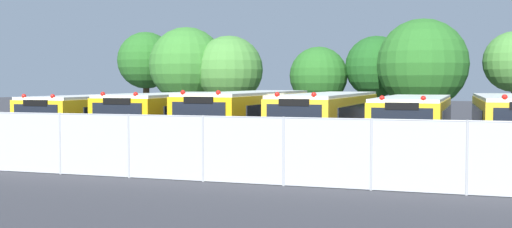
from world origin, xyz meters
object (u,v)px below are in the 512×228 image
object	(u,v)px
tree_1	(185,64)
tree_2	(230,70)
tree_0	(147,61)
tree_4	(380,65)
school_bus_5	(512,124)
traffic_cone	(63,158)
school_bus_3	(329,120)
tree_3	(319,77)
school_bus_2	(249,118)
school_bus_0	(104,118)
school_bus_4	(414,123)
tree_5	(421,64)
school_bus_1	(171,118)

from	to	relation	value
tree_1	tree_2	bearing A→B (deg)	0.49
tree_0	tree_4	distance (m)	14.91
school_bus_5	tree_1	world-z (taller)	tree_1
traffic_cone	tree_1	bearing A→B (deg)	100.08
school_bus_3	tree_0	size ratio (longest dim) A/B	1.78
tree_2	tree_3	size ratio (longest dim) A/B	1.13
school_bus_3	tree_3	world-z (taller)	tree_3
school_bus_5	tree_3	distance (m)	15.26
school_bus_2	traffic_cone	xyz separation A→B (m)	(-4.47, -7.16, -1.10)
school_bus_3	tree_1	size ratio (longest dim) A/B	1.75
school_bus_2	tree_4	xyz separation A→B (m)	(4.13, 11.40, 2.53)
school_bus_5	tree_1	distance (m)	20.81
tree_1	tree_3	bearing A→B (deg)	9.98
school_bus_0	tree_4	distance (m)	16.34
school_bus_3	school_bus_4	bearing A→B (deg)	178.21
tree_0	tree_1	bearing A→B (deg)	-21.20
school_bus_5	tree_5	size ratio (longest dim) A/B	1.63
school_bus_4	traffic_cone	xyz separation A→B (m)	(-11.43, -7.13, -1.02)
tree_2	tree_5	xyz separation A→B (m)	(11.11, -0.01, 0.30)
tree_3	tree_5	distance (m)	6.16
school_bus_5	school_bus_0	bearing A→B (deg)	-1.47
school_bus_1	school_bus_5	distance (m)	14.16
school_bus_4	traffic_cone	size ratio (longest dim) A/B	14.98
traffic_cone	school_bus_1	bearing A→B (deg)	82.57
school_bus_1	tree_2	distance (m)	10.44
tree_0	traffic_cone	bearing A→B (deg)	-70.96
school_bus_1	school_bus_5	bearing A→B (deg)	179.85
tree_3	traffic_cone	size ratio (longest dim) A/B	8.12
tree_1	tree_2	size ratio (longest dim) A/B	1.10
school_bus_5	tree_4	distance (m)	13.48
school_bus_0	tree_0	world-z (taller)	tree_0
school_bus_0	school_bus_2	distance (m)	7.07
school_bus_0	school_bus_1	distance (m)	3.49
tree_4	school_bus_2	bearing A→B (deg)	-109.93
tree_5	traffic_cone	bearing A→B (deg)	-123.00
school_bus_3	tree_0	world-z (taller)	tree_0
tree_2	tree_4	size ratio (longest dim) A/B	1.02
school_bus_4	tree_3	size ratio (longest dim) A/B	1.84
school_bus_1	school_bus_3	xyz separation A→B (m)	(7.05, 0.45, 0.02)
tree_0	tree_3	bearing A→B (deg)	0.76
school_bus_0	tree_4	xyz separation A→B (m)	(11.20, 11.60, 2.62)
school_bus_1	school_bus_3	world-z (taller)	school_bus_3
tree_2	traffic_cone	world-z (taller)	tree_2
school_bus_5	tree_5	bearing A→B (deg)	-69.65
school_bus_3	tree_2	world-z (taller)	tree_2
school_bus_5	tree_3	bearing A→B (deg)	-50.36
school_bus_2	school_bus_4	world-z (taller)	school_bus_2
tree_1	tree_3	size ratio (longest dim) A/B	1.25
tree_1	traffic_cone	xyz separation A→B (m)	(3.02, -16.97, -3.78)
tree_0	tree_2	xyz separation A→B (m)	(6.22, -1.25, -0.62)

